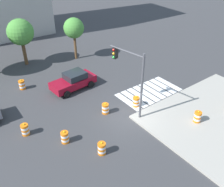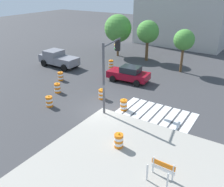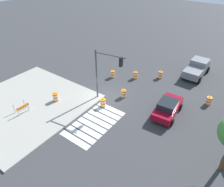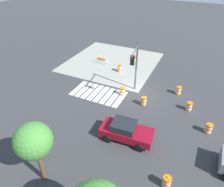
% 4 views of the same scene
% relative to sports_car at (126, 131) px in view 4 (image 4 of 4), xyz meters
% --- Properties ---
extents(ground_plane, '(120.00, 120.00, 0.00)m').
position_rel_sports_car_xyz_m(ground_plane, '(1.25, -6.71, -0.81)').
color(ground_plane, '#38383A').
extents(sidewalk_corner, '(12.00, 12.00, 0.15)m').
position_rel_sports_car_xyz_m(sidewalk_corner, '(7.25, -12.71, -0.74)').
color(sidewalk_corner, '#9E998E').
rests_on(sidewalk_corner, ground).
extents(crosswalk_stripes, '(5.85, 3.20, 0.02)m').
position_rel_sports_car_xyz_m(crosswalk_stripes, '(5.25, -4.91, -0.80)').
color(crosswalk_stripes, silver).
rests_on(crosswalk_stripes, ground).
extents(sports_car, '(4.43, 2.39, 1.63)m').
position_rel_sports_car_xyz_m(sports_car, '(0.00, 0.00, 0.00)').
color(sports_car, maroon).
rests_on(sports_car, ground).
extents(traffic_barrel_near_corner, '(0.56, 0.56, 1.02)m').
position_rel_sports_car_xyz_m(traffic_barrel_near_corner, '(0.08, -5.06, -0.36)').
color(traffic_barrel_near_corner, orange).
rests_on(traffic_barrel_near_corner, ground).
extents(traffic_barrel_crosswalk_end, '(0.56, 0.56, 1.02)m').
position_rel_sports_car_xyz_m(traffic_barrel_crosswalk_end, '(-4.03, 2.87, -0.36)').
color(traffic_barrel_crosswalk_end, orange).
rests_on(traffic_barrel_crosswalk_end, ground).
extents(traffic_barrel_median_near, '(0.56, 0.56, 1.02)m').
position_rel_sports_car_xyz_m(traffic_barrel_median_near, '(-4.22, -6.13, -0.36)').
color(traffic_barrel_median_near, orange).
rests_on(traffic_barrel_median_near, ground).
extents(traffic_barrel_median_far, '(0.56, 0.56, 1.02)m').
position_rel_sports_car_xyz_m(traffic_barrel_median_far, '(-2.76, -8.60, -0.36)').
color(traffic_barrel_median_far, orange).
rests_on(traffic_barrel_median_far, ground).
extents(traffic_barrel_far_curb, '(0.56, 0.56, 1.02)m').
position_rel_sports_car_xyz_m(traffic_barrel_far_curb, '(2.76, -5.83, -0.36)').
color(traffic_barrel_far_curb, orange).
rests_on(traffic_barrel_far_curb, ground).
extents(traffic_barrel_lane_center, '(0.56, 0.56, 1.02)m').
position_rel_sports_car_xyz_m(traffic_barrel_lane_center, '(-6.18, -3.64, -0.36)').
color(traffic_barrel_lane_center, orange).
rests_on(traffic_barrel_lane_center, ground).
extents(traffic_barrel_on_sidewalk, '(0.56, 0.56, 1.02)m').
position_rel_sports_car_xyz_m(traffic_barrel_on_sidewalk, '(5.05, -10.43, -0.21)').
color(traffic_barrel_on_sidewalk, orange).
rests_on(traffic_barrel_on_sidewalk, sidewalk_corner).
extents(construction_barricade, '(1.30, 0.82, 1.00)m').
position_rel_sports_car_xyz_m(construction_barricade, '(8.29, -11.53, -0.09)').
color(construction_barricade, silver).
rests_on(construction_barricade, sidewalk_corner).
extents(traffic_light_pole, '(0.82, 3.26, 5.50)m').
position_rel_sports_car_xyz_m(traffic_light_pole, '(1.66, -6.19, 3.10)').
color(traffic_light_pole, '#4C4C51').
rests_on(traffic_light_pole, sidewalk_corner).
extents(street_tree_streetside_near, '(2.30, 2.30, 4.86)m').
position_rel_sports_car_xyz_m(street_tree_streetside_near, '(3.61, 5.85, 2.85)').
color(street_tree_streetside_near, brown).
rests_on(street_tree_streetside_near, ground).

